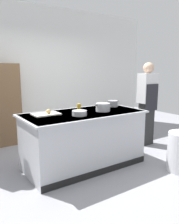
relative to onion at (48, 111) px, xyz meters
The scene contains 10 objects.
ground_plane 1.11m from the onion, 12.82° to the right, with size 10.00×10.00×0.00m, color gray.
back_wall 2.12m from the onion, 74.37° to the left, with size 6.40×0.12×3.00m, color white.
counter_island 0.75m from the onion, 12.88° to the right, with size 1.98×0.98×0.90m.
cutting_board 0.07m from the onion, 112.76° to the left, with size 0.40×0.28×0.02m, color silver.
onion is the anchor object (origin of this frame).
stock_pot 0.91m from the onion, 12.89° to the right, with size 0.30×0.24×0.13m.
sauce_pan 1.32m from the onion, ahead, with size 0.25×0.19×0.11m.
mixing_bowl 0.47m from the onion, 38.05° to the right, with size 0.22×0.22×0.08m, color #B7BABF.
juice_cup 0.66m from the onion, 13.94° to the left, with size 0.07×0.07×0.10m, color yellow.
person_chef 2.23m from the onion, ahead, with size 0.38×0.25×1.72m.
Camera 1 is at (-1.94, -3.04, 1.60)m, focal length 36.62 mm.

